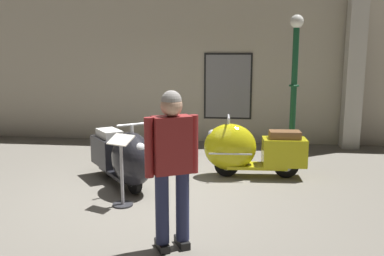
% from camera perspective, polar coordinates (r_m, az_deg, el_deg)
% --- Properties ---
extents(ground_plane, '(60.00, 60.00, 0.00)m').
position_cam_1_polar(ground_plane, '(6.13, -5.98, -9.33)').
color(ground_plane, slate).
extents(showroom_back_wall, '(18.00, 0.63, 3.88)m').
position_cam_1_polar(showroom_back_wall, '(9.58, -0.21, 9.68)').
color(showroom_back_wall, '#BCB29E').
rests_on(showroom_back_wall, ground).
extents(scooter_0, '(1.46, 1.65, 1.05)m').
position_cam_1_polar(scooter_0, '(6.41, -9.32, -4.02)').
color(scooter_0, black).
rests_on(scooter_0, ground).
extents(scooter_1, '(1.71, 0.58, 1.03)m').
position_cam_1_polar(scooter_1, '(6.93, 7.56, -2.96)').
color(scooter_1, black).
rests_on(scooter_1, ground).
extents(lamppost, '(0.28, 0.28, 2.74)m').
position_cam_1_polar(lamppost, '(7.90, 13.94, 5.04)').
color(lamppost, '#144728').
rests_on(lamppost, ground).
extents(visitor_0, '(0.52, 0.39, 1.70)m').
position_cam_1_polar(visitor_0, '(4.25, -2.80, -4.40)').
color(visitor_0, black).
rests_on(visitor_0, ground).
extents(info_stanchion, '(0.38, 0.33, 0.98)m').
position_cam_1_polar(info_stanchion, '(5.68, -9.69, -6.74)').
color(info_stanchion, '#333338').
rests_on(info_stanchion, ground).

